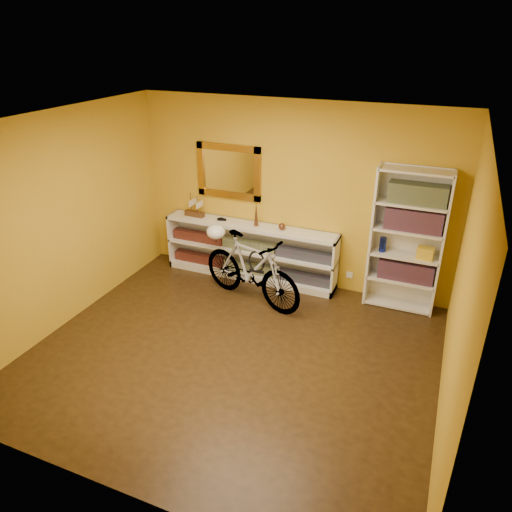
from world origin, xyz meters
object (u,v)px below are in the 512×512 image
at_px(bookcase, 406,241).
at_px(bicycle, 251,269).
at_px(console_unit, 250,251).
at_px(helmet, 216,232).

bearing_deg(bookcase, bicycle, -160.75).
xyz_separation_m(console_unit, helmet, (-0.32, -0.44, 0.43)).
relative_size(console_unit, bicycle, 1.57).
height_order(console_unit, bookcase, bookcase).
height_order(bookcase, bicycle, bookcase).
xyz_separation_m(bookcase, helmet, (-2.49, -0.47, -0.09)).
relative_size(bookcase, helmet, 7.20).
xyz_separation_m(bicycle, helmet, (-0.61, 0.19, 0.37)).
bearing_deg(console_unit, helmet, -125.71).
distance_m(console_unit, bicycle, 0.70).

